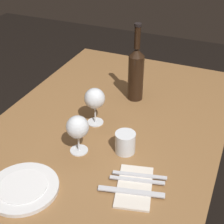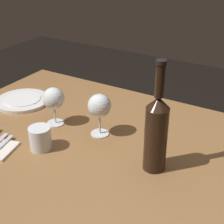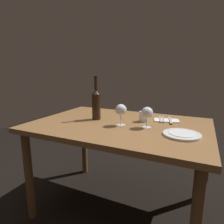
{
  "view_description": "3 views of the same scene",
  "coord_description": "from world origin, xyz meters",
  "px_view_note": "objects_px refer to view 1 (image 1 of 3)",
  "views": [
    {
      "loc": [
        1.06,
        0.46,
        1.54
      ],
      "look_at": [
        0.05,
        0.03,
        0.82
      ],
      "focal_mm": 54.56,
      "sensor_mm": 36.0,
      "label": 1
    },
    {
      "loc": [
        -0.54,
        0.81,
        1.38
      ],
      "look_at": [
        0.0,
        -0.09,
        0.82
      ],
      "focal_mm": 53.89,
      "sensor_mm": 36.0,
      "label": 2
    },
    {
      "loc": [
        0.55,
        -1.3,
        1.13
      ],
      "look_at": [
        -0.04,
        -0.05,
        0.83
      ],
      "focal_mm": 30.81,
      "sensor_mm": 36.0,
      "label": 3
    }
  ],
  "objects_px": {
    "fork_inner": "(137,180)",
    "wine_bottle": "(136,72)",
    "folded_napkin": "(134,187)",
    "table_knife": "(131,192)",
    "fork_outer": "(140,175)",
    "water_tumbler": "(125,143)",
    "dinner_plate": "(23,188)",
    "wine_glass_left": "(78,128)",
    "wine_glass_right": "(95,99)"
  },
  "relations": [
    {
      "from": "wine_bottle",
      "to": "fork_outer",
      "type": "distance_m",
      "value": 0.53
    },
    {
      "from": "folded_napkin",
      "to": "table_knife",
      "type": "bearing_deg",
      "value": 0.0
    },
    {
      "from": "wine_glass_right",
      "to": "folded_napkin",
      "type": "relative_size",
      "value": 0.75
    },
    {
      "from": "water_tumbler",
      "to": "folded_napkin",
      "type": "bearing_deg",
      "value": 30.68
    },
    {
      "from": "table_knife",
      "to": "wine_glass_right",
      "type": "bearing_deg",
      "value": -138.81
    },
    {
      "from": "fork_inner",
      "to": "folded_napkin",
      "type": "bearing_deg",
      "value": 0.0
    },
    {
      "from": "wine_bottle",
      "to": "table_knife",
      "type": "bearing_deg",
      "value": 18.76
    },
    {
      "from": "wine_glass_left",
      "to": "wine_glass_right",
      "type": "bearing_deg",
      "value": -173.08
    },
    {
      "from": "wine_glass_left",
      "to": "table_knife",
      "type": "relative_size",
      "value": 0.71
    },
    {
      "from": "fork_inner",
      "to": "dinner_plate",
      "type": "bearing_deg",
      "value": -61.97
    },
    {
      "from": "wine_bottle",
      "to": "dinner_plate",
      "type": "bearing_deg",
      "value": -10.98
    },
    {
      "from": "wine_bottle",
      "to": "dinner_plate",
      "type": "relative_size",
      "value": 1.54
    },
    {
      "from": "fork_inner",
      "to": "table_knife",
      "type": "height_order",
      "value": "same"
    },
    {
      "from": "wine_bottle",
      "to": "table_knife",
      "type": "xyz_separation_m",
      "value": [
        0.56,
        0.19,
        -0.12
      ]
    },
    {
      "from": "wine_bottle",
      "to": "water_tumbler",
      "type": "height_order",
      "value": "wine_bottle"
    },
    {
      "from": "wine_glass_right",
      "to": "fork_inner",
      "type": "relative_size",
      "value": 0.88
    },
    {
      "from": "wine_glass_left",
      "to": "table_knife",
      "type": "bearing_deg",
      "value": 63.5
    },
    {
      "from": "folded_napkin",
      "to": "fork_outer",
      "type": "xyz_separation_m",
      "value": [
        -0.05,
        -0.0,
        0.01
      ]
    },
    {
      "from": "wine_glass_left",
      "to": "wine_bottle",
      "type": "bearing_deg",
      "value": 172.33
    },
    {
      "from": "fork_inner",
      "to": "table_knife",
      "type": "relative_size",
      "value": 0.85
    },
    {
      "from": "wine_glass_right",
      "to": "wine_glass_left",
      "type": "bearing_deg",
      "value": 6.92
    },
    {
      "from": "wine_bottle",
      "to": "fork_inner",
      "type": "relative_size",
      "value": 1.96
    },
    {
      "from": "wine_glass_right",
      "to": "dinner_plate",
      "type": "relative_size",
      "value": 0.69
    },
    {
      "from": "dinner_plate",
      "to": "table_knife",
      "type": "height_order",
      "value": "dinner_plate"
    },
    {
      "from": "wine_glass_left",
      "to": "fork_outer",
      "type": "height_order",
      "value": "wine_glass_left"
    },
    {
      "from": "folded_napkin",
      "to": "table_knife",
      "type": "distance_m",
      "value": 0.03
    },
    {
      "from": "wine_bottle",
      "to": "fork_inner",
      "type": "distance_m",
      "value": 0.55
    },
    {
      "from": "water_tumbler",
      "to": "wine_bottle",
      "type": "bearing_deg",
      "value": -165.47
    },
    {
      "from": "folded_napkin",
      "to": "table_knife",
      "type": "relative_size",
      "value": 1.01
    },
    {
      "from": "water_tumbler",
      "to": "dinner_plate",
      "type": "height_order",
      "value": "water_tumbler"
    },
    {
      "from": "folded_napkin",
      "to": "fork_outer",
      "type": "bearing_deg",
      "value": -180.0
    },
    {
      "from": "wine_glass_left",
      "to": "water_tumbler",
      "type": "relative_size",
      "value": 1.87
    },
    {
      "from": "fork_inner",
      "to": "wine_bottle",
      "type": "bearing_deg",
      "value": -159.36
    },
    {
      "from": "wine_glass_right",
      "to": "water_tumbler",
      "type": "distance_m",
      "value": 0.23
    },
    {
      "from": "wine_glass_left",
      "to": "folded_napkin",
      "type": "relative_size",
      "value": 0.7
    },
    {
      "from": "wine_glass_left",
      "to": "fork_inner",
      "type": "distance_m",
      "value": 0.27
    },
    {
      "from": "wine_bottle",
      "to": "water_tumbler",
      "type": "relative_size",
      "value": 4.42
    },
    {
      "from": "fork_inner",
      "to": "fork_outer",
      "type": "relative_size",
      "value": 1.0
    },
    {
      "from": "wine_glass_left",
      "to": "dinner_plate",
      "type": "relative_size",
      "value": 0.65
    },
    {
      "from": "water_tumbler",
      "to": "fork_inner",
      "type": "height_order",
      "value": "water_tumbler"
    },
    {
      "from": "folded_napkin",
      "to": "wine_bottle",
      "type": "bearing_deg",
      "value": -160.25
    },
    {
      "from": "wine_glass_left",
      "to": "table_knife",
      "type": "distance_m",
      "value": 0.29
    },
    {
      "from": "wine_bottle",
      "to": "folded_napkin",
      "type": "distance_m",
      "value": 0.58
    },
    {
      "from": "wine_glass_right",
      "to": "fork_inner",
      "type": "height_order",
      "value": "wine_glass_right"
    },
    {
      "from": "folded_napkin",
      "to": "fork_inner",
      "type": "height_order",
      "value": "fork_inner"
    },
    {
      "from": "wine_glass_right",
      "to": "fork_outer",
      "type": "relative_size",
      "value": 0.88
    },
    {
      "from": "folded_napkin",
      "to": "fork_outer",
      "type": "distance_m",
      "value": 0.05
    },
    {
      "from": "wine_glass_right",
      "to": "fork_inner",
      "type": "xyz_separation_m",
      "value": [
        0.26,
        0.27,
        -0.1
      ]
    },
    {
      "from": "wine_glass_left",
      "to": "wine_bottle",
      "type": "xyz_separation_m",
      "value": [
        -0.44,
        0.06,
        0.03
      ]
    },
    {
      "from": "fork_inner",
      "to": "wine_glass_left",
      "type": "bearing_deg",
      "value": -105.52
    }
  ]
}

